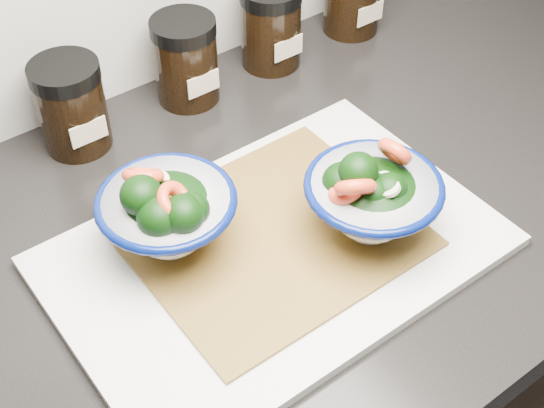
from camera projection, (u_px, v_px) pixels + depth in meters
countertop at (280, 224)px, 0.85m from camera, size 3.50×0.60×0.04m
cutting_board at (275, 251)px, 0.79m from camera, size 0.45×0.30×0.01m
bamboo_mat at (272, 235)px, 0.79m from camera, size 0.28×0.24×0.00m
bowl_left at (167, 214)px, 0.75m from camera, size 0.14×0.14×0.10m
bowl_right at (371, 198)px, 0.77m from camera, size 0.14×0.14×0.11m
spice_jar_a at (72, 106)px, 0.88m from camera, size 0.08×0.08×0.11m
spice_jar_b at (186, 60)px, 0.95m from camera, size 0.08×0.08×0.11m
spice_jar_c at (271, 26)px, 1.01m from camera, size 0.08×0.08×0.11m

